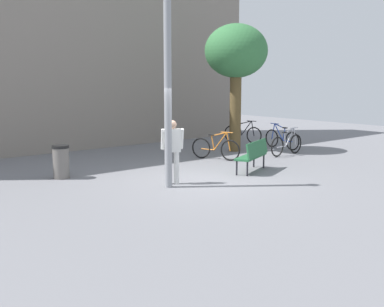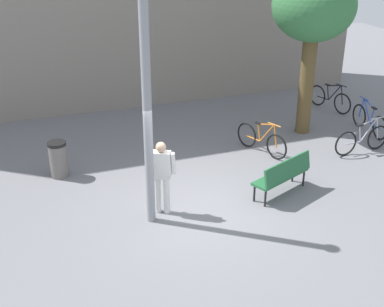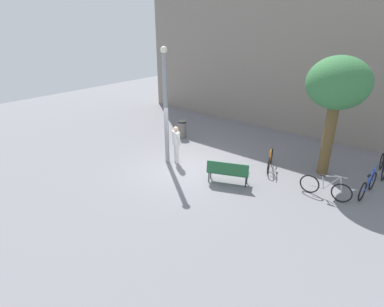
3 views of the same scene
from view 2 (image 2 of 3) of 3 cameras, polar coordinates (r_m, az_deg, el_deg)
name	(u,v)px [view 2 (image 2 of 3)]	position (r m, az deg, el deg)	size (l,w,h in m)	color
ground_plane	(195,210)	(11.39, 0.35, -6.30)	(36.00, 36.00, 0.00)	slate
lamppost	(147,104)	(9.94, -5.05, 5.56)	(0.28, 0.28, 4.93)	gray
person_by_lamppost	(162,173)	(10.88, -3.42, -2.14)	(0.63, 0.49, 1.67)	white
park_bench	(284,174)	(11.93, 10.18, -2.23)	(1.66, 1.06, 0.92)	#236038
plaza_tree	(314,10)	(14.99, 13.41, 15.33)	(2.32, 2.32, 4.71)	brown
bicycle_black	(330,99)	(17.94, 15.13, 5.92)	(0.49, 1.77, 0.97)	black
bicycle_blue	(369,120)	(16.27, 19.16, 3.50)	(0.22, 1.81, 0.97)	black
bicycle_silver	(362,140)	(14.76, 18.47, 1.49)	(1.81, 0.15, 0.97)	black
bicycle_orange	(261,140)	(14.11, 7.76, 1.52)	(0.67, 1.72, 0.97)	black
trash_bin	(58,159)	(13.07, -14.69, -0.61)	(0.47, 0.47, 0.92)	#66605B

